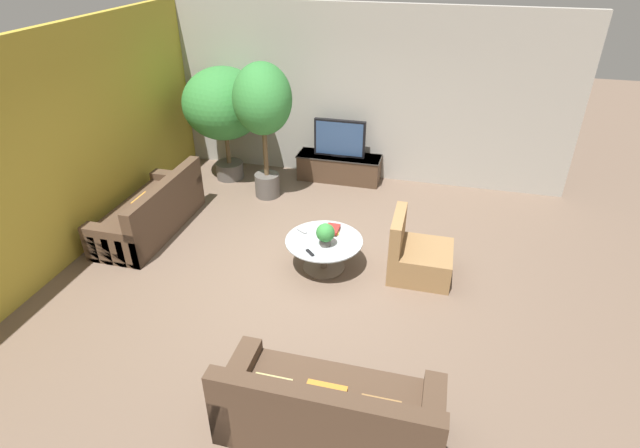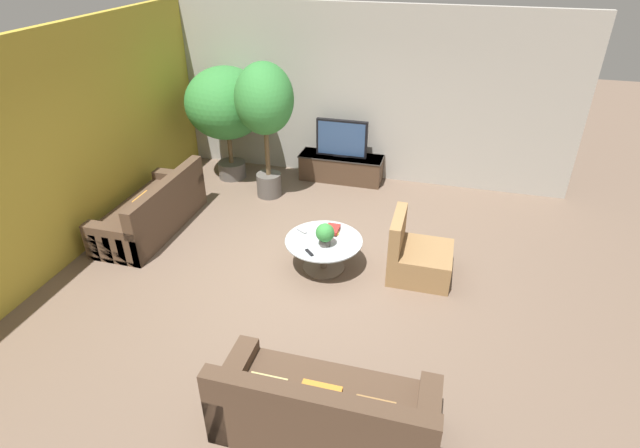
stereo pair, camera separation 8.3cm
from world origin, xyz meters
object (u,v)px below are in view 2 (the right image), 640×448
object	(u,v)px
couch_near_entry	(324,412)
potted_palm_tall	(226,105)
potted_palm_corner	(264,105)
coffee_table	(324,248)
couch_by_wall	(153,212)
television	(342,139)
potted_plant_tabletop	(325,234)
armchair_wicker	(417,257)
media_console	(341,167)

from	to	relation	value
couch_near_entry	potted_palm_tall	distance (m)	5.86
potted_palm_corner	coffee_table	bearing A→B (deg)	-51.64
potted_palm_corner	couch_by_wall	bearing A→B (deg)	-130.59
potted_palm_tall	television	bearing A→B (deg)	11.72
potted_palm_tall	potted_plant_tabletop	size ratio (longest dim) A/B	6.47
couch_by_wall	potted_palm_tall	xyz separation A→B (m)	(0.39, 2.04, 1.08)
couch_by_wall	armchair_wicker	xyz separation A→B (m)	(3.99, -0.14, -0.01)
television	couch_near_entry	bearing A→B (deg)	-78.48
couch_by_wall	armchair_wicker	bearing A→B (deg)	87.94
media_console	coffee_table	distance (m)	2.81
couch_by_wall	television	bearing A→B (deg)	136.07
media_console	armchair_wicker	xyz separation A→B (m)	(1.62, -2.60, 0.03)
potted_plant_tabletop	couch_near_entry	bearing A→B (deg)	-75.39
media_console	potted_plant_tabletop	xyz separation A→B (m)	(0.45, -2.89, 0.37)
television	potted_plant_tabletop	distance (m)	2.93
coffee_table	armchair_wicker	size ratio (longest dim) A/B	1.20
television	armchair_wicker	world-z (taller)	television
media_console	potted_plant_tabletop	world-z (taller)	potted_plant_tabletop
coffee_table	potted_plant_tabletop	bearing A→B (deg)	-68.04
armchair_wicker	potted_palm_tall	xyz separation A→B (m)	(-3.60, 2.19, 1.09)
television	potted_plant_tabletop	xyz separation A→B (m)	(0.45, -2.89, -0.18)
media_console	potted_plant_tabletop	distance (m)	2.95
media_console	armchair_wicker	distance (m)	3.06
couch_near_entry	potted_palm_corner	bearing A→B (deg)	-63.93
media_console	television	size ratio (longest dim) A/B	1.65
coffee_table	potted_palm_tall	size ratio (longest dim) A/B	0.51
coffee_table	couch_by_wall	size ratio (longest dim) A/B	0.52
media_console	television	xyz separation A→B (m)	(0.00, -0.00, 0.55)
television	coffee_table	distance (m)	2.85
television	armchair_wicker	bearing A→B (deg)	-58.01
couch_by_wall	coffee_table	bearing A→B (deg)	83.39
armchair_wicker	potted_palm_tall	world-z (taller)	potted_palm_tall
coffee_table	couch_by_wall	world-z (taller)	couch_by_wall
media_console	coffee_table	world-z (taller)	media_console
coffee_table	potted_palm_corner	bearing A→B (deg)	128.36
potted_palm_tall	coffee_table	bearing A→B (deg)	-44.79
media_console	potted_palm_corner	size ratio (longest dim) A/B	0.67
media_console	potted_palm_corner	bearing A→B (deg)	-138.66
couch_near_entry	potted_palm_corner	xyz separation A→B (m)	(-2.13, 4.36, 1.31)
potted_plant_tabletop	potted_palm_corner	bearing A→B (deg)	127.53
coffee_table	couch_near_entry	size ratio (longest dim) A/B	0.52
couch_near_entry	potted_palm_corner	world-z (taller)	potted_palm_corner
television	potted_palm_corner	size ratio (longest dim) A/B	0.40
couch_by_wall	couch_near_entry	world-z (taller)	same
television	potted_palm_tall	distance (m)	2.10
coffee_table	potted_palm_tall	world-z (taller)	potted_palm_tall
potted_palm_corner	media_console	bearing A→B (deg)	41.34
couch_near_entry	armchair_wicker	distance (m)	2.75
coffee_table	television	bearing A→B (deg)	98.32
couch_by_wall	potted_palm_corner	xyz separation A→B (m)	(1.31, 1.53, 1.31)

